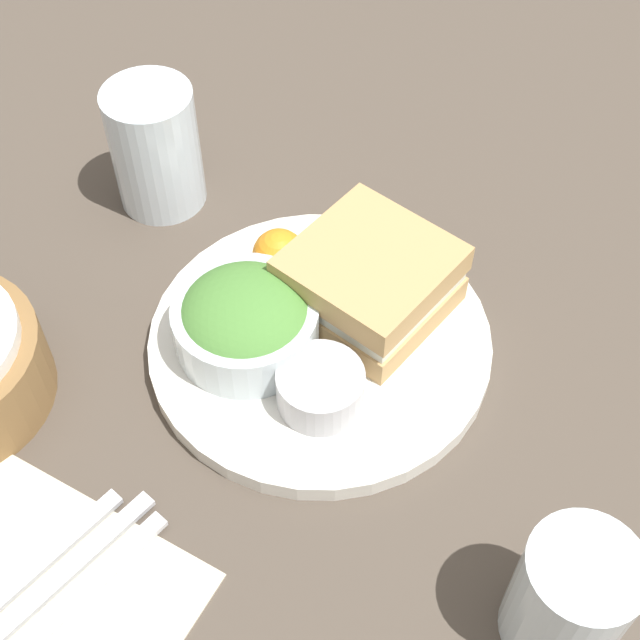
{
  "coord_description": "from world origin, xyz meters",
  "views": [
    {
      "loc": [
        -0.37,
        -0.21,
        0.57
      ],
      "look_at": [
        0.0,
        0.0,
        0.04
      ],
      "focal_mm": 50.0,
      "sensor_mm": 36.0,
      "label": 1
    }
  ],
  "objects_px": {
    "fork": "(56,616)",
    "water_glass": "(570,598)",
    "knife": "(39,598)",
    "dressing_cup": "(320,388)",
    "plate": "(320,342)",
    "salad_bowl": "(246,320)",
    "sandwich": "(370,281)",
    "spoon": "(22,580)",
    "drink_glass": "(155,148)"
  },
  "relations": [
    {
      "from": "drink_glass",
      "to": "dressing_cup",
      "type": "bearing_deg",
      "value": -119.2
    },
    {
      "from": "spoon",
      "to": "plate",
      "type": "bearing_deg",
      "value": 176.26
    },
    {
      "from": "fork",
      "to": "water_glass",
      "type": "distance_m",
      "value": 0.32
    },
    {
      "from": "dressing_cup",
      "to": "spoon",
      "type": "distance_m",
      "value": 0.24
    },
    {
      "from": "plate",
      "to": "knife",
      "type": "xyz_separation_m",
      "value": [
        -0.27,
        0.06,
        -0.0
      ]
    },
    {
      "from": "sandwich",
      "to": "salad_bowl",
      "type": "xyz_separation_m",
      "value": [
        -0.08,
        0.07,
        -0.0
      ]
    },
    {
      "from": "drink_glass",
      "to": "fork",
      "type": "relative_size",
      "value": 0.63
    },
    {
      "from": "drink_glass",
      "to": "water_glass",
      "type": "height_order",
      "value": "drink_glass"
    },
    {
      "from": "plate",
      "to": "knife",
      "type": "distance_m",
      "value": 0.28
    },
    {
      "from": "plate",
      "to": "water_glass",
      "type": "xyz_separation_m",
      "value": [
        -0.12,
        -0.24,
        0.04
      ]
    },
    {
      "from": "drink_glass",
      "to": "water_glass",
      "type": "relative_size",
      "value": 1.17
    },
    {
      "from": "fork",
      "to": "knife",
      "type": "relative_size",
      "value": 0.95
    },
    {
      "from": "knife",
      "to": "sandwich",
      "type": "bearing_deg",
      "value": 178.54
    },
    {
      "from": "sandwich",
      "to": "salad_bowl",
      "type": "height_order",
      "value": "sandwich"
    },
    {
      "from": "salad_bowl",
      "to": "fork",
      "type": "bearing_deg",
      "value": -178.53
    },
    {
      "from": "salad_bowl",
      "to": "drink_glass",
      "type": "height_order",
      "value": "drink_glass"
    },
    {
      "from": "dressing_cup",
      "to": "spoon",
      "type": "height_order",
      "value": "dressing_cup"
    },
    {
      "from": "sandwich",
      "to": "knife",
      "type": "height_order",
      "value": "sandwich"
    },
    {
      "from": "dressing_cup",
      "to": "spoon",
      "type": "xyz_separation_m",
      "value": [
        -0.21,
        0.11,
        -0.03
      ]
    },
    {
      "from": "sandwich",
      "to": "spoon",
      "type": "bearing_deg",
      "value": 163.18
    },
    {
      "from": "sandwich",
      "to": "salad_bowl",
      "type": "bearing_deg",
      "value": 140.14
    },
    {
      "from": "salad_bowl",
      "to": "spoon",
      "type": "relative_size",
      "value": 0.68
    },
    {
      "from": "drink_glass",
      "to": "spoon",
      "type": "distance_m",
      "value": 0.38
    },
    {
      "from": "drink_glass",
      "to": "knife",
      "type": "bearing_deg",
      "value": -156.61
    },
    {
      "from": "plate",
      "to": "fork",
      "type": "distance_m",
      "value": 0.28
    },
    {
      "from": "spoon",
      "to": "water_glass",
      "type": "xyz_separation_m",
      "value": [
        0.14,
        -0.32,
        0.04
      ]
    },
    {
      "from": "salad_bowl",
      "to": "knife",
      "type": "xyz_separation_m",
      "value": [
        -0.24,
        0.01,
        -0.04
      ]
    },
    {
      "from": "sandwich",
      "to": "drink_glass",
      "type": "xyz_separation_m",
      "value": [
        0.04,
        0.23,
        0.01
      ]
    },
    {
      "from": "sandwich",
      "to": "plate",
      "type": "bearing_deg",
      "value": 158.31
    },
    {
      "from": "spoon",
      "to": "salad_bowl",
      "type": "bearing_deg",
      "value": -174.87
    },
    {
      "from": "plate",
      "to": "fork",
      "type": "height_order",
      "value": "plate"
    },
    {
      "from": "sandwich",
      "to": "spoon",
      "type": "height_order",
      "value": "sandwich"
    },
    {
      "from": "sandwich",
      "to": "knife",
      "type": "xyz_separation_m",
      "value": [
        -0.32,
        0.08,
        -0.04
      ]
    },
    {
      "from": "fork",
      "to": "spoon",
      "type": "height_order",
      "value": "same"
    },
    {
      "from": "sandwich",
      "to": "fork",
      "type": "xyz_separation_m",
      "value": [
        -0.32,
        0.06,
        -0.04
      ]
    },
    {
      "from": "plate",
      "to": "knife",
      "type": "bearing_deg",
      "value": 167.8
    },
    {
      "from": "salad_bowl",
      "to": "fork",
      "type": "distance_m",
      "value": 0.24
    },
    {
      "from": "plate",
      "to": "salad_bowl",
      "type": "relative_size",
      "value": 2.41
    },
    {
      "from": "sandwich",
      "to": "dressing_cup",
      "type": "distance_m",
      "value": 0.1
    },
    {
      "from": "plate",
      "to": "fork",
      "type": "relative_size",
      "value": 1.48
    },
    {
      "from": "plate",
      "to": "dressing_cup",
      "type": "height_order",
      "value": "dressing_cup"
    },
    {
      "from": "sandwich",
      "to": "water_glass",
      "type": "height_order",
      "value": "water_glass"
    },
    {
      "from": "knife",
      "to": "dressing_cup",
      "type": "bearing_deg",
      "value": 170.17
    },
    {
      "from": "water_glass",
      "to": "spoon",
      "type": "bearing_deg",
      "value": 114.51
    },
    {
      "from": "dressing_cup",
      "to": "knife",
      "type": "distance_m",
      "value": 0.24
    },
    {
      "from": "drink_glass",
      "to": "plate",
      "type": "bearing_deg",
      "value": -111.26
    },
    {
      "from": "sandwich",
      "to": "water_glass",
      "type": "bearing_deg",
      "value": -127.21
    },
    {
      "from": "plate",
      "to": "spoon",
      "type": "height_order",
      "value": "plate"
    },
    {
      "from": "drink_glass",
      "to": "fork",
      "type": "xyz_separation_m",
      "value": [
        -0.35,
        -0.17,
        -0.05
      ]
    },
    {
      "from": "knife",
      "to": "plate",
      "type": "bearing_deg",
      "value": 180.0
    }
  ]
}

